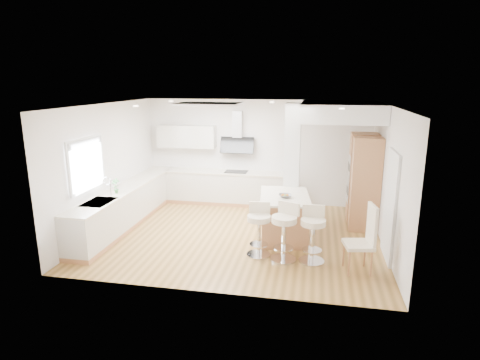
% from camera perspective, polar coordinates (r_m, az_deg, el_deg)
% --- Properties ---
extents(ground, '(6.00, 6.00, 0.00)m').
position_cam_1_polar(ground, '(8.85, -0.15, -7.78)').
color(ground, '#AC7E3F').
rests_on(ground, ground).
extents(ceiling, '(6.00, 5.00, 0.02)m').
position_cam_1_polar(ceiling, '(8.85, -0.15, -7.78)').
color(ceiling, white).
rests_on(ceiling, ground).
extents(wall_back, '(6.00, 0.04, 2.80)m').
position_cam_1_polar(wall_back, '(10.85, 2.35, 3.98)').
color(wall_back, silver).
rests_on(wall_back, ground).
extents(wall_left, '(0.04, 5.00, 2.80)m').
position_cam_1_polar(wall_left, '(9.46, -18.30, 1.79)').
color(wall_left, silver).
rests_on(wall_left, ground).
extents(wall_right, '(0.04, 5.00, 2.80)m').
position_cam_1_polar(wall_right, '(8.41, 20.33, 0.17)').
color(wall_right, silver).
rests_on(wall_right, ground).
extents(skylight, '(4.10, 2.10, 0.06)m').
position_cam_1_polar(skylight, '(9.00, -4.46, 10.68)').
color(skylight, white).
rests_on(skylight, ground).
extents(window_left, '(0.06, 1.28, 1.07)m').
position_cam_1_polar(window_left, '(8.63, -21.04, 2.43)').
color(window_left, white).
rests_on(window_left, ground).
extents(doorway_right, '(0.05, 1.00, 2.10)m').
position_cam_1_polar(doorway_right, '(7.94, 20.58, -3.64)').
color(doorway_right, '#4E453D').
rests_on(doorway_right, ground).
extents(counter_left, '(0.63, 4.50, 1.35)m').
position_cam_1_polar(counter_left, '(9.75, -15.69, -3.39)').
color(counter_left, tan).
rests_on(counter_left, ground).
extents(counter_back, '(3.62, 0.63, 2.50)m').
position_cam_1_polar(counter_back, '(10.90, -2.66, 0.24)').
color(counter_back, tan).
rests_on(counter_back, ground).
extents(pillar, '(0.35, 0.35, 2.80)m').
position_cam_1_polar(pillar, '(9.23, 7.39, 2.10)').
color(pillar, white).
rests_on(pillar, ground).
extents(soffit, '(1.78, 2.20, 0.40)m').
position_cam_1_polar(soffit, '(9.51, 14.20, 9.45)').
color(soffit, white).
rests_on(soffit, ground).
extents(oven_column, '(0.63, 1.21, 2.10)m').
position_cam_1_polar(oven_column, '(9.63, 17.13, -0.06)').
color(oven_column, tan).
rests_on(oven_column, ground).
extents(peninsula, '(1.18, 1.64, 1.00)m').
position_cam_1_polar(peninsula, '(8.64, 6.30, -5.10)').
color(peninsula, tan).
rests_on(peninsula, ground).
extents(bar_stool_a, '(0.50, 0.50, 1.03)m').
position_cam_1_polar(bar_stool_a, '(7.67, 2.72, -6.65)').
color(bar_stool_a, silver).
rests_on(bar_stool_a, ground).
extents(bar_stool_b, '(0.64, 0.64, 1.09)m').
position_cam_1_polar(bar_stool_b, '(7.51, 6.35, -6.91)').
color(bar_stool_b, silver).
rests_on(bar_stool_b, ground).
extents(bar_stool_c, '(0.49, 0.49, 1.06)m').
position_cam_1_polar(bar_stool_c, '(7.52, 10.31, -7.20)').
color(bar_stool_c, silver).
rests_on(bar_stool_c, ground).
extents(dining_chair, '(0.55, 0.55, 1.23)m').
position_cam_1_polar(dining_chair, '(7.34, 17.37, -7.66)').
color(dining_chair, beige).
rests_on(dining_chair, ground).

